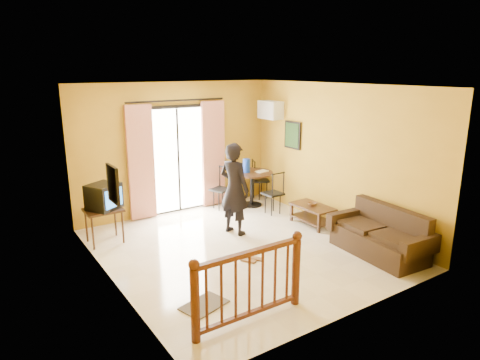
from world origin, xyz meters
TOP-DOWN VIEW (x-y plane):
  - ground at (0.00, 0.00)m, footprint 5.00×5.00m
  - room_shell at (0.00, 0.00)m, footprint 5.00×5.00m
  - balcony_door at (0.00, 2.43)m, footprint 2.25×0.14m
  - tv_table at (-1.90, 1.60)m, footprint 0.64×0.53m
  - television at (-1.87, 1.59)m, footprint 0.67×0.65m
  - picture_left at (-2.22, -0.20)m, footprint 0.05×0.42m
  - dining_table at (1.55, 1.89)m, footprint 0.95×0.95m
  - water_jug at (1.44, 1.94)m, footprint 0.17×0.17m
  - serving_tray at (1.76, 1.79)m, footprint 0.30×0.22m
  - dining_chairs at (1.49, 1.82)m, footprint 1.74×1.53m
  - air_conditioner at (2.09, 1.95)m, footprint 0.31×0.60m
  - botanical_print at (2.22, 1.30)m, footprint 0.05×0.50m
  - coffee_table at (1.85, 0.19)m, footprint 0.50×0.90m
  - bowl at (1.85, 0.21)m, footprint 0.23×0.23m
  - sofa at (1.85, -1.49)m, footprint 0.90×1.74m
  - standing_person at (0.31, 0.69)m, footprint 0.60×0.74m
  - stair_balustrade at (-1.15, -1.90)m, footprint 1.63×0.13m
  - doormat at (-1.45, -1.28)m, footprint 0.69×0.55m
  - sandals at (-0.12, -0.50)m, footprint 0.35×0.27m

SIDE VIEW (x-z plane):
  - ground at x=0.00m, z-range 0.00..0.00m
  - dining_chairs at x=1.49m, z-range -0.47..0.47m
  - doormat at x=-1.45m, z-range 0.00..0.02m
  - sandals at x=-0.12m, z-range 0.00..0.03m
  - coffee_table at x=1.85m, z-range 0.07..0.47m
  - sofa at x=1.85m, z-range -0.10..0.70m
  - bowl at x=1.85m, z-range 0.40..0.46m
  - tv_table at x=-1.90m, z-range 0.24..0.87m
  - stair_balustrade at x=-1.15m, z-range 0.05..1.08m
  - dining_table at x=1.55m, z-range 0.23..1.02m
  - serving_tray at x=1.76m, z-range 0.79..0.81m
  - television at x=-1.87m, z-range 0.64..1.09m
  - standing_person at x=0.31m, z-range 0.00..1.75m
  - water_jug at x=1.44m, z-range 0.79..1.10m
  - balcony_door at x=0.00m, z-range -0.04..2.42m
  - picture_left at x=-2.22m, z-range 1.29..1.81m
  - botanical_print at x=2.22m, z-range 1.35..1.95m
  - room_shell at x=0.00m, z-range -0.80..4.20m
  - air_conditioner at x=2.09m, z-range 1.95..2.35m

